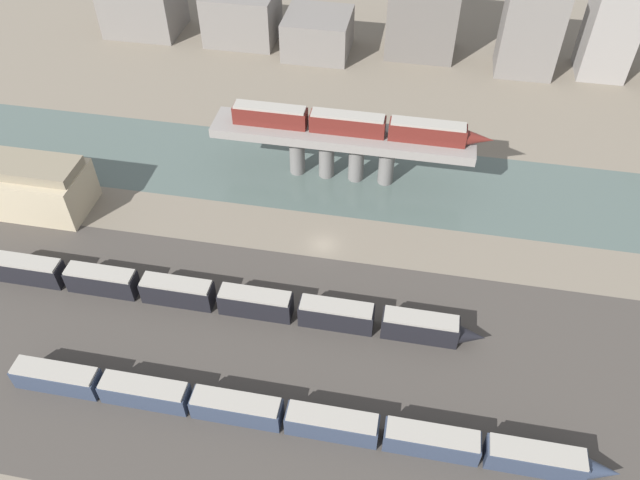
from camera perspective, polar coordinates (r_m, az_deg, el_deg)
ground_plane at (r=101.66m, az=0.31°, el=-0.42°), size 400.00×400.00×0.00m
railbed_yard at (r=86.72m, az=-2.59°, el=-11.53°), size 280.00×42.00×0.01m
river_water at (r=114.93m, az=1.92°, el=5.86°), size 320.00×21.61×0.01m
bridge at (r=110.37m, az=2.01°, el=8.91°), size 45.69×7.42×9.88m
train_on_bridge at (r=107.79m, az=3.37°, el=10.51°), size 44.55×2.82×3.54m
train_yard_near at (r=80.65m, az=-2.26°, el=-15.94°), size 76.56×3.02×3.63m
train_yard_mid at (r=92.37m, az=-8.73°, el=-5.31°), size 73.81×2.99×4.11m
warehouse_building at (r=118.27m, az=-26.19°, el=4.68°), size 25.09×10.15×9.47m
city_block_far_left at (r=167.05m, az=-15.94°, el=20.14°), size 17.53×14.10×13.74m
city_block_left at (r=158.68m, az=-7.15°, el=19.71°), size 16.48×13.79×11.67m
city_block_center at (r=152.19m, az=-0.20°, el=18.35°), size 14.97×14.35×9.01m
city_block_right at (r=150.92m, az=9.52°, el=20.44°), size 15.55×11.91×22.84m
city_block_far_right at (r=149.02m, az=18.77°, el=17.97°), size 12.40×9.88×20.63m
city_block_tall at (r=154.27m, az=25.13°, el=17.28°), size 10.13×10.72×21.63m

